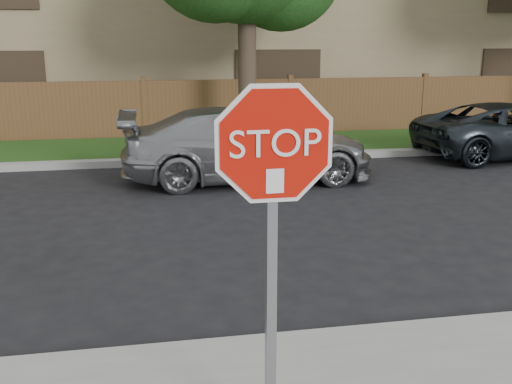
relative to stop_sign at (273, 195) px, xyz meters
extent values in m
plane|color=black|center=(-0.76, 1.48, -1.83)|extent=(90.00, 90.00, 0.00)
cube|color=gray|center=(-0.76, 9.63, -1.75)|extent=(70.00, 0.30, 0.15)
cube|color=#1E4714|center=(-0.76, 11.28, -1.77)|extent=(70.00, 3.00, 0.12)
cube|color=brown|center=(-0.76, 12.88, -1.03)|extent=(70.00, 0.12, 1.60)
cube|color=#937A5B|center=(-0.76, 18.48, 1.17)|extent=(34.00, 8.00, 6.00)
cylinder|color=#382B21|center=(1.74, 11.18, 0.13)|extent=(0.44, 0.44, 3.92)
cube|color=gray|center=(0.00, 0.05, -0.58)|extent=(0.06, 0.06, 2.30)
cylinder|color=white|center=(0.00, -0.02, 0.32)|extent=(1.01, 0.02, 1.01)
cylinder|color=#BA1207|center=(0.00, -0.03, 0.32)|extent=(0.93, 0.02, 0.93)
cube|color=white|center=(0.00, -0.05, 0.10)|extent=(0.11, 0.00, 0.15)
imported|color=#989B9E|center=(1.18, 7.86, -1.12)|extent=(4.88, 2.02, 1.41)
imported|color=#2A3238|center=(7.63, 9.07, -1.20)|extent=(4.66, 2.40, 1.26)
camera|label=1|loc=(-0.74, -3.44, 0.95)|focal=42.00mm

